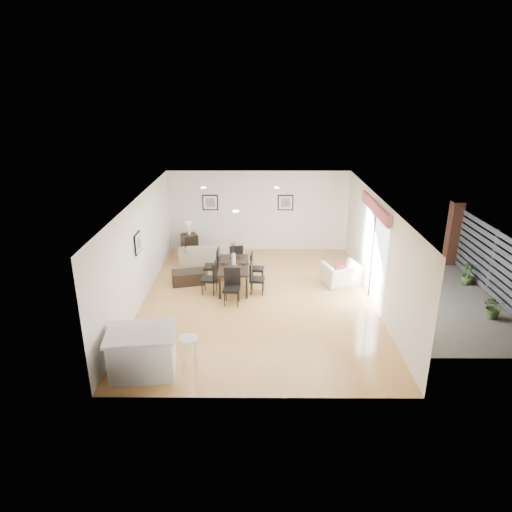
{
  "coord_description": "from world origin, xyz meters",
  "views": [
    {
      "loc": [
        0.01,
        -10.81,
        5.27
      ],
      "look_at": [
        -0.06,
        0.4,
        1.09
      ],
      "focal_mm": 32.0,
      "sensor_mm": 36.0,
      "label": 1
    }
  ],
  "objects_px": {
    "sofa": "(211,252)",
    "dining_chair_wnear": "(212,276)",
    "dining_chair_wfar": "(215,263)",
    "dining_chair_efar": "(255,266)",
    "dining_chair_foot": "(236,257)",
    "side_table": "(190,243)",
    "dining_chair_head": "(232,284)",
    "coffee_table": "(188,277)",
    "dining_chair_enear": "(254,276)",
    "kitchen_island": "(142,352)",
    "armchair": "(341,274)",
    "dining_table": "(234,267)",
    "bar_stool": "(188,343)"
  },
  "relations": [
    {
      "from": "armchair",
      "to": "dining_chair_efar",
      "type": "relative_size",
      "value": 1.14
    },
    {
      "from": "side_table",
      "to": "dining_table",
      "type": "bearing_deg",
      "value": -59.91
    },
    {
      "from": "dining_chair_wnear",
      "to": "kitchen_island",
      "type": "height_order",
      "value": "kitchen_island"
    },
    {
      "from": "dining_chair_enear",
      "to": "side_table",
      "type": "distance_m",
      "value": 3.89
    },
    {
      "from": "dining_chair_wnear",
      "to": "dining_chair_enear",
      "type": "height_order",
      "value": "dining_chair_wnear"
    },
    {
      "from": "dining_chair_wnear",
      "to": "coffee_table",
      "type": "xyz_separation_m",
      "value": [
        -0.74,
        0.65,
        -0.32
      ]
    },
    {
      "from": "dining_chair_head",
      "to": "side_table",
      "type": "height_order",
      "value": "dining_chair_head"
    },
    {
      "from": "armchair",
      "to": "dining_chair_wnear",
      "type": "distance_m",
      "value": 3.64
    },
    {
      "from": "dining_chair_wnear",
      "to": "dining_chair_wfar",
      "type": "distance_m",
      "value": 0.82
    },
    {
      "from": "dining_chair_wnear",
      "to": "bar_stool",
      "type": "height_order",
      "value": "dining_chair_wnear"
    },
    {
      "from": "armchair",
      "to": "side_table",
      "type": "xyz_separation_m",
      "value": [
        -4.64,
        2.64,
        0.01
      ]
    },
    {
      "from": "side_table",
      "to": "bar_stool",
      "type": "bearing_deg",
      "value": -81.97
    },
    {
      "from": "sofa",
      "to": "dining_chair_wfar",
      "type": "distance_m",
      "value": 1.63
    },
    {
      "from": "dining_chair_head",
      "to": "coffee_table",
      "type": "xyz_separation_m",
      "value": [
        -1.32,
        1.24,
        -0.34
      ]
    },
    {
      "from": "dining_chair_head",
      "to": "dining_chair_foot",
      "type": "bearing_deg",
      "value": 93.04
    },
    {
      "from": "sofa",
      "to": "kitchen_island",
      "type": "relative_size",
      "value": 1.49
    },
    {
      "from": "dining_chair_wnear",
      "to": "dining_chair_enear",
      "type": "relative_size",
      "value": 1.02
    },
    {
      "from": "bar_stool",
      "to": "kitchen_island",
      "type": "bearing_deg",
      "value": 180.0
    },
    {
      "from": "dining_chair_wfar",
      "to": "coffee_table",
      "type": "distance_m",
      "value": 0.84
    },
    {
      "from": "dining_table",
      "to": "dining_chair_foot",
      "type": "height_order",
      "value": "dining_chair_foot"
    },
    {
      "from": "dining_chair_enear",
      "to": "kitchen_island",
      "type": "bearing_deg",
      "value": 154.62
    },
    {
      "from": "bar_stool",
      "to": "dining_chair_wfar",
      "type": "bearing_deg",
      "value": 88.86
    },
    {
      "from": "dining_chair_foot",
      "to": "dining_chair_head",
      "type": "bearing_deg",
      "value": 78.91
    },
    {
      "from": "sofa",
      "to": "bar_stool",
      "type": "relative_size",
      "value": 2.69
    },
    {
      "from": "dining_chair_efar",
      "to": "dining_chair_foot",
      "type": "relative_size",
      "value": 0.94
    },
    {
      "from": "dining_chair_wfar",
      "to": "side_table",
      "type": "distance_m",
      "value": 2.64
    },
    {
      "from": "side_table",
      "to": "dining_chair_wfar",
      "type": "bearing_deg",
      "value": -66.19
    },
    {
      "from": "sofa",
      "to": "dining_table",
      "type": "bearing_deg",
      "value": 101.78
    },
    {
      "from": "side_table",
      "to": "dining_chair_foot",
      "type": "bearing_deg",
      "value": -47.65
    },
    {
      "from": "dining_chair_head",
      "to": "side_table",
      "type": "xyz_separation_m",
      "value": [
        -1.63,
        3.81,
        -0.21
      ]
    },
    {
      "from": "dining_chair_head",
      "to": "armchair",
      "type": "bearing_deg",
      "value": 24.59
    },
    {
      "from": "dining_chair_efar",
      "to": "sofa",
      "type": "bearing_deg",
      "value": 46.95
    },
    {
      "from": "armchair",
      "to": "dining_table",
      "type": "xyz_separation_m",
      "value": [
        -3.02,
        -0.17,
        0.3
      ]
    },
    {
      "from": "dining_chair_wnear",
      "to": "kitchen_island",
      "type": "relative_size",
      "value": 0.63
    },
    {
      "from": "dining_chair_foot",
      "to": "coffee_table",
      "type": "bearing_deg",
      "value": 19.37
    },
    {
      "from": "sofa",
      "to": "dining_chair_efar",
      "type": "xyz_separation_m",
      "value": [
        1.4,
        -1.58,
        0.16
      ]
    },
    {
      "from": "dining_chair_enear",
      "to": "coffee_table",
      "type": "distance_m",
      "value": 2.01
    },
    {
      "from": "dining_chair_enear",
      "to": "kitchen_island",
      "type": "distance_m",
      "value": 4.25
    },
    {
      "from": "dining_table",
      "to": "dining_chair_foot",
      "type": "bearing_deg",
      "value": 87.44
    },
    {
      "from": "dining_chair_head",
      "to": "bar_stool",
      "type": "relative_size",
      "value": 1.21
    },
    {
      "from": "dining_chair_wfar",
      "to": "dining_chair_efar",
      "type": "height_order",
      "value": "dining_chair_wfar"
    },
    {
      "from": "dining_chair_foot",
      "to": "side_table",
      "type": "relative_size",
      "value": 1.41
    },
    {
      "from": "dining_chair_head",
      "to": "side_table",
      "type": "distance_m",
      "value": 4.15
    },
    {
      "from": "dining_chair_wfar",
      "to": "dining_chair_head",
      "type": "bearing_deg",
      "value": 23.51
    },
    {
      "from": "sofa",
      "to": "dining_chair_wnear",
      "type": "relative_size",
      "value": 2.35
    },
    {
      "from": "dining_chair_wnear",
      "to": "side_table",
      "type": "height_order",
      "value": "dining_chair_wnear"
    },
    {
      "from": "dining_chair_wfar",
      "to": "dining_chair_enear",
      "type": "distance_m",
      "value": 1.4
    },
    {
      "from": "dining_chair_enear",
      "to": "kitchen_island",
      "type": "height_order",
      "value": "kitchen_island"
    },
    {
      "from": "dining_chair_wnear",
      "to": "side_table",
      "type": "bearing_deg",
      "value": -154.27
    },
    {
      "from": "dining_table",
      "to": "side_table",
      "type": "xyz_separation_m",
      "value": [
        -1.63,
        2.81,
        -0.29
      ]
    }
  ]
}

